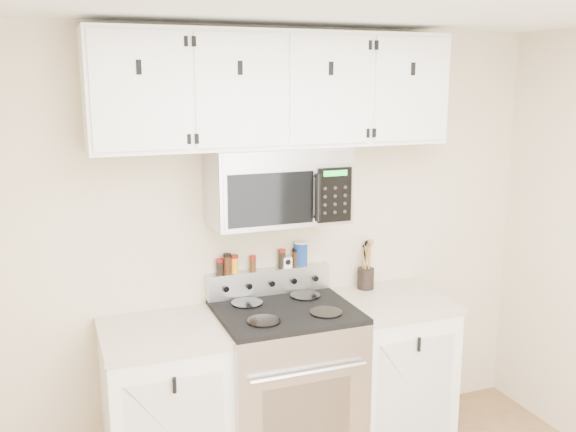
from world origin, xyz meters
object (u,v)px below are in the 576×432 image
object	(u,v)px
microwave	(277,185)
salt_canister	(301,254)
utensil_crock	(366,277)
range	(286,385)

from	to	relation	value
microwave	salt_canister	bearing A→B (deg)	37.33
utensil_crock	salt_canister	xyz separation A→B (m)	(-0.42, 0.05, 0.18)
microwave	range	bearing A→B (deg)	-90.23
microwave	utensil_crock	world-z (taller)	microwave
range	salt_canister	distance (m)	0.77
range	salt_canister	bearing A→B (deg)	54.08
range	microwave	size ratio (longest dim) A/B	1.45
range	utensil_crock	xyz separation A→B (m)	(0.62, 0.23, 0.51)
range	utensil_crock	bearing A→B (deg)	20.43
salt_canister	microwave	bearing A→B (deg)	-142.67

